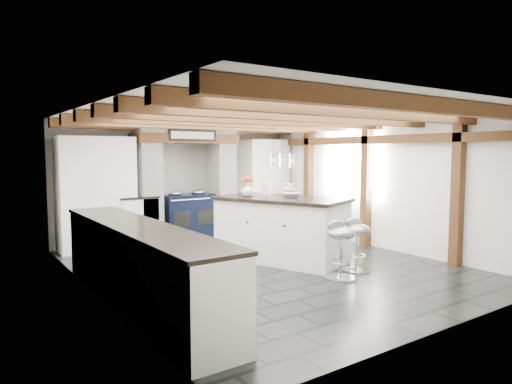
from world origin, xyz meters
TOP-DOWN VIEW (x-y plane):
  - ground at (0.00, 0.00)m, footprint 6.00×6.00m
  - room_shell at (-0.61, 1.42)m, footprint 6.00×6.03m
  - range_cooker at (0.00, 2.68)m, footprint 1.00×0.63m
  - kitchen_island at (0.44, 0.18)m, footprint 1.78×2.30m
  - bar_stool_near at (0.92, -0.98)m, footprint 0.50×0.50m
  - bar_stool_far at (0.44, -1.14)m, footprint 0.44×0.44m

SIDE VIEW (x-z plane):
  - ground at x=0.00m, z-range 0.00..0.00m
  - range_cooker at x=0.00m, z-range -0.03..0.96m
  - bar_stool_near at x=0.92m, z-range 0.09..0.88m
  - bar_stool_far at x=0.44m, z-range 0.10..0.91m
  - kitchen_island at x=0.44m, z-range -0.16..1.20m
  - room_shell at x=-0.61m, z-range -1.93..4.07m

